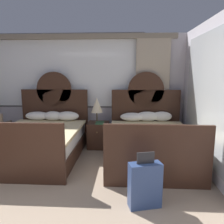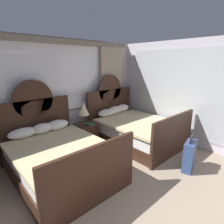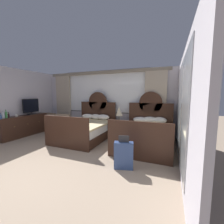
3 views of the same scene
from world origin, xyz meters
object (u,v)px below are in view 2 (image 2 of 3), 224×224
bed_near_mirror (135,129)px  suitcase_on_floor (189,156)px  bed_near_window (58,157)px  nightstand_between_beds (86,135)px  book_on_nightstand (89,124)px  table_lamp_on_nightstand (84,109)px

bed_near_mirror → suitcase_on_floor: bearing=-97.8°
bed_near_window → nightstand_between_beds: 1.32m
bed_near_mirror → book_on_nightstand: size_ratio=8.55×
nightstand_between_beds → suitcase_on_floor: bearing=-69.0°
bed_near_mirror → book_on_nightstand: bearing=151.2°
nightstand_between_beds → book_on_nightstand: book_on_nightstand is taller
nightstand_between_beds → book_on_nightstand: (0.05, -0.10, 0.32)m
nightstand_between_beds → bed_near_mirror: bearing=-31.5°
nightstand_between_beds → table_lamp_on_nightstand: bearing=148.7°
nightstand_between_beds → book_on_nightstand: 0.33m
table_lamp_on_nightstand → suitcase_on_floor: bearing=-68.5°
table_lamp_on_nightstand → suitcase_on_floor: size_ratio=0.77×
table_lamp_on_nightstand → suitcase_on_floor: (0.93, -2.37, -0.70)m
bed_near_mirror → suitcase_on_floor: size_ratio=2.91×
bed_near_window → table_lamp_on_nightstand: size_ratio=3.78×
suitcase_on_floor → nightstand_between_beds: bearing=111.0°
bed_near_window → bed_near_mirror: size_ratio=1.00×
bed_near_mirror → nightstand_between_beds: (-1.13, 0.69, -0.07)m
bed_near_mirror → suitcase_on_floor: 1.67m
bed_near_mirror → book_on_nightstand: (-1.08, 0.59, 0.24)m
bed_near_mirror → nightstand_between_beds: 1.32m
bed_near_window → bed_near_mirror: 2.25m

